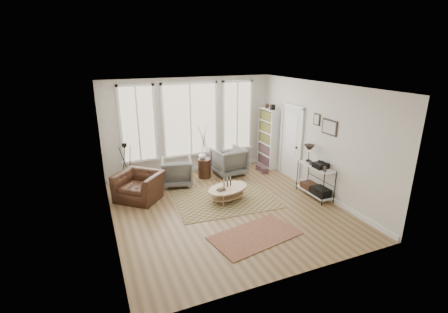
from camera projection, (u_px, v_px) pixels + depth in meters
name	position (u px, v px, depth m)	size (l,w,h in m)	color
room	(227.00, 151.00, 7.47)	(5.50, 5.54, 2.90)	olive
bay_window	(190.00, 121.00, 9.75)	(4.14, 0.12, 2.24)	#CBB780
door	(291.00, 141.00, 9.49)	(0.09, 1.06, 2.22)	silver
bookcase	(268.00, 138.00, 10.43)	(0.31, 0.85, 2.06)	white
low_shelf	(315.00, 178.00, 8.35)	(0.38, 1.08, 1.30)	white
wall_art	(326.00, 125.00, 8.02)	(0.04, 0.88, 0.44)	black
rug_main	(225.00, 199.00, 8.32)	(2.51, 1.88, 0.01)	brown
rug_runner	(255.00, 235.00, 6.67)	(1.80, 1.00, 0.01)	maroon
coffee_table	(228.00, 190.00, 8.16)	(1.31, 1.05, 0.52)	tan
armchair_left	(177.00, 172.00, 9.12)	(0.82, 0.85, 0.77)	#64635E
armchair_right	(229.00, 161.00, 9.89)	(0.89, 0.92, 0.83)	#64635E
side_table	(204.00, 153.00, 9.53)	(0.38, 0.38, 1.61)	#3C2217
vase	(202.00, 155.00, 9.56)	(0.22, 0.22, 0.23)	silver
accent_chair	(139.00, 186.00, 8.24)	(1.08, 0.94, 0.70)	#3C2217
tripod_camera	(127.00, 168.00, 8.86)	(0.45, 0.45, 1.28)	black
book_stack_near	(261.00, 167.00, 10.33)	(0.20, 0.26, 0.17)	brown
book_stack_far	(265.00, 170.00, 10.12)	(0.20, 0.25, 0.16)	brown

